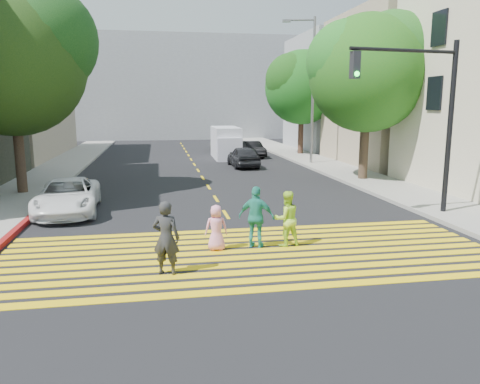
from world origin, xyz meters
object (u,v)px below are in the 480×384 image
object	(u,v)px
pedestrian_extra	(256,217)
traffic_signal	(424,104)
white_sedan	(68,196)
white_van	(226,144)
tree_right_near	(369,67)
tree_left	(13,54)
pedestrian_woman	(286,219)
dark_car_near	(243,156)
silver_car	(219,143)
tree_right_far	(303,83)
dark_car_parked	(252,149)
pedestrian_child	(216,228)
pedestrian_man	(166,238)

from	to	relation	value
pedestrian_extra	traffic_signal	bearing A→B (deg)	-132.68
white_sedan	white_van	world-z (taller)	white_van
tree_right_near	tree_left	bearing A→B (deg)	-176.33
pedestrian_woman	white_sedan	distance (m)	8.75
pedestrian_woman	white_sedan	size ratio (longest dim) A/B	0.35
pedestrian_extra	white_sedan	xyz separation A→B (m)	(-6.03, 5.37, -0.23)
dark_car_near	silver_car	bearing A→B (deg)	-91.78
pedestrian_extra	white_van	xyz separation A→B (m)	(2.41, 22.48, 0.23)
dark_car_near	white_van	xyz separation A→B (m)	(-0.38, 5.17, 0.42)
pedestrian_woman	silver_car	distance (m)	29.78
dark_car_near	tree_right_near	bearing A→B (deg)	126.40
tree_right_near	tree_right_far	size ratio (longest dim) A/B	1.04
dark_car_parked	white_van	bearing A→B (deg)	-171.08
tree_left	white_van	distance (m)	17.77
white_van	white_sedan	bearing A→B (deg)	-114.97
tree_right_far	pedestrian_child	distance (m)	26.21
tree_left	white_sedan	distance (m)	7.31
tree_right_far	dark_car_near	bearing A→B (deg)	-132.65
white_sedan	dark_car_near	distance (m)	14.85
pedestrian_man	silver_car	bearing A→B (deg)	-80.81
pedestrian_child	pedestrian_extra	distance (m)	1.18
white_sedan	dark_car_near	xyz separation A→B (m)	(8.83, 11.94, 0.04)
tree_left	pedestrian_child	bearing A→B (deg)	-51.97
tree_right_far	dark_car_near	distance (m)	10.02
pedestrian_extra	white_sedan	world-z (taller)	pedestrian_extra
dark_car_parked	traffic_signal	size ratio (longest dim) A/B	0.60
pedestrian_man	dark_car_near	bearing A→B (deg)	-86.78
tree_right_far	white_van	bearing A→B (deg)	-168.93
white_van	silver_car	bearing A→B (deg)	88.04
pedestrian_man	white_van	world-z (taller)	white_van
dark_car_near	silver_car	world-z (taller)	dark_car_near
white_van	traffic_signal	size ratio (longest dim) A/B	0.81
silver_car	traffic_signal	bearing A→B (deg)	104.35
tree_right_near	dark_car_near	world-z (taller)	tree_right_near
tree_right_near	pedestrian_woman	world-z (taller)	tree_right_near
silver_car	traffic_signal	xyz separation A→B (m)	(3.62, -27.18, 3.40)
tree_right_near	pedestrian_man	size ratio (longest dim) A/B	4.86
dark_car_near	dark_car_parked	xyz separation A→B (m)	(1.75, 5.70, -0.08)
tree_right_far	pedestrian_man	distance (m)	28.21
dark_car_near	tree_right_far	bearing A→B (deg)	-134.27
tree_right_far	pedestrian_man	size ratio (longest dim) A/B	4.69
pedestrian_woman	dark_car_parked	world-z (taller)	pedestrian_woman
tree_right_near	dark_car_near	distance (m)	10.04
pedestrian_woman	traffic_signal	size ratio (longest dim) A/B	0.26
pedestrian_extra	white_van	distance (m)	22.61
pedestrian_woman	white_van	size ratio (longest dim) A/B	0.32
pedestrian_woman	white_van	bearing A→B (deg)	-102.61
tree_right_near	white_sedan	distance (m)	15.92
tree_right_far	white_van	size ratio (longest dim) A/B	1.67
tree_left	silver_car	size ratio (longest dim) A/B	2.17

